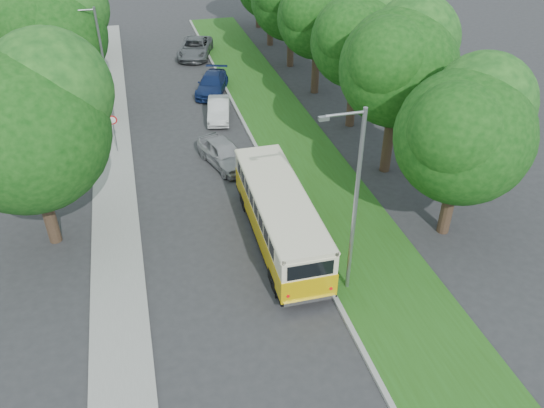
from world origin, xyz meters
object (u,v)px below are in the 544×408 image
object	(u,v)px
lamppost_near	(354,200)
vintage_bus	(280,218)
car_grey	(195,48)
lamppost_far	(102,64)
car_silver	(224,153)
car_blue	(212,84)
car_white	(219,110)

from	to	relation	value
lamppost_near	vintage_bus	bearing A→B (deg)	115.23
lamppost_near	car_grey	size ratio (longest dim) A/B	1.45
lamppost_near	lamppost_far	bearing A→B (deg)	115.71
vintage_bus	car_silver	xyz separation A→B (m)	(-1.08, 7.77, -0.62)
vintage_bus	car_blue	xyz separation A→B (m)	(0.09, 18.69, -0.67)
car_silver	car_white	bearing A→B (deg)	65.30
lamppost_far	car_grey	size ratio (longest dim) A/B	1.36
lamppost_far	car_grey	world-z (taller)	lamppost_far
lamppost_near	vintage_bus	distance (m)	5.09
car_grey	lamppost_far	bearing A→B (deg)	-103.23
lamppost_far	car_blue	distance (m)	8.92
lamppost_far	car_blue	xyz separation A→B (m)	(7.25, 3.90, -3.43)
car_blue	car_grey	world-z (taller)	car_grey
car_silver	car_blue	size ratio (longest dim) A/B	0.91
car_white	vintage_bus	bearing A→B (deg)	-77.42
lamppost_near	car_silver	distance (m)	12.38
vintage_bus	car_blue	world-z (taller)	vintage_bus
lamppost_far	vintage_bus	distance (m)	16.66
lamppost_far	car_grey	distance (m)	14.79
car_blue	car_grey	bearing A→B (deg)	109.73
lamppost_near	car_white	bearing A→B (deg)	96.47
lamppost_near	car_grey	distance (m)	31.21
vintage_bus	car_white	world-z (taller)	vintage_bus
car_blue	vintage_bus	bearing A→B (deg)	-70.70
vintage_bus	car_white	size ratio (longest dim) A/B	2.30
lamppost_far	car_white	distance (m)	7.76
car_white	car_blue	bearing A→B (deg)	97.23
lamppost_near	car_grey	bearing A→B (deg)	93.10
car_grey	car_silver	bearing A→B (deg)	-76.49
car_white	car_blue	xyz separation A→B (m)	(0.35, 4.69, 0.03)
lamppost_near	car_white	distance (m)	18.21
lamppost_near	car_white	xyz separation A→B (m)	(-2.01, 17.72, -3.71)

